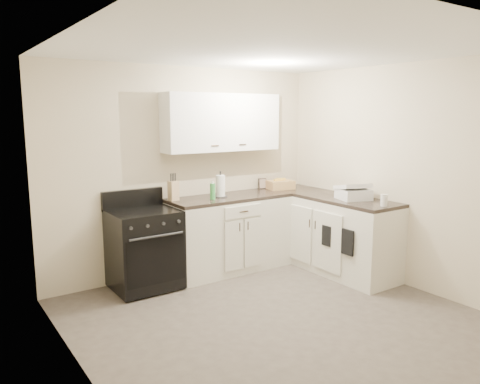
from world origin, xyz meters
TOP-DOWN VIEW (x-y plane):
  - floor at (0.00, 0.00)m, footprint 3.60×3.60m
  - ceiling at (0.00, 0.00)m, footprint 3.60×3.60m
  - wall_back at (0.00, 1.80)m, footprint 3.60×0.00m
  - wall_right at (1.80, 0.00)m, footprint 0.00×3.60m
  - wall_left at (-1.80, 0.00)m, footprint 0.00×3.60m
  - wall_front at (0.00, -1.80)m, footprint 3.60×0.00m
  - base_cabinets_back at (0.43, 1.50)m, footprint 1.55×0.60m
  - base_cabinets_right at (1.50, 0.85)m, footprint 0.60×1.90m
  - countertop_back at (0.43, 1.50)m, footprint 1.55×0.60m
  - countertop_right at (1.50, 0.85)m, footprint 0.60×1.90m
  - upper_cabinets at (0.43, 1.65)m, footprint 1.55×0.30m
  - stove at (-0.72, 1.48)m, footprint 0.72×0.62m
  - knife_block at (-0.27, 1.63)m, footprint 0.11×0.11m
  - paper_towel at (0.31, 1.51)m, footprint 0.14×0.14m
  - soap_bottle at (0.14, 1.42)m, footprint 0.07×0.07m
  - picture_frame at (1.12, 1.73)m, footprint 0.12×0.06m
  - wicker_basket at (1.30, 1.57)m, footprint 0.38×0.29m
  - countertop_grill at (1.52, 0.47)m, footprint 0.43×0.41m
  - glass_jar at (1.48, 0.00)m, footprint 0.10×0.10m
  - oven_mitt_near at (1.18, 0.23)m, footprint 0.02×0.17m
  - oven_mitt_far at (1.18, 0.56)m, footprint 0.02×0.14m

SIDE VIEW (x-z plane):
  - floor at x=0.00m, z-range 0.00..0.00m
  - base_cabinets_back at x=0.43m, z-range 0.00..0.90m
  - base_cabinets_right at x=1.50m, z-range 0.00..0.90m
  - stove at x=-0.72m, z-range 0.02..0.90m
  - oven_mitt_near at x=1.18m, z-range 0.38..0.67m
  - oven_mitt_far at x=1.18m, z-range 0.41..0.65m
  - countertop_back at x=0.43m, z-range 0.90..0.94m
  - countertop_right at x=1.50m, z-range 0.90..0.94m
  - wicker_basket at x=1.30m, z-range 0.94..1.05m
  - countertop_grill at x=1.52m, z-range 0.94..1.07m
  - glass_jar at x=1.48m, z-range 0.94..1.07m
  - picture_frame at x=1.12m, z-range 0.94..1.08m
  - soap_bottle at x=0.14m, z-range 0.94..1.13m
  - knife_block at x=-0.27m, z-range 0.94..1.17m
  - paper_towel at x=0.31m, z-range 0.94..1.21m
  - wall_back at x=0.00m, z-range -0.55..3.05m
  - wall_right at x=1.80m, z-range -0.55..3.05m
  - wall_left at x=-1.80m, z-range -0.55..3.05m
  - wall_front at x=0.00m, z-range -0.55..3.05m
  - upper_cabinets at x=0.43m, z-range 1.49..2.19m
  - ceiling at x=0.00m, z-range 2.50..2.50m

